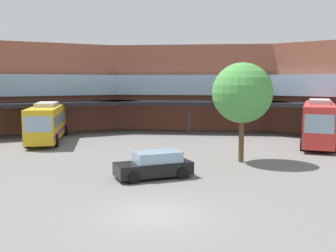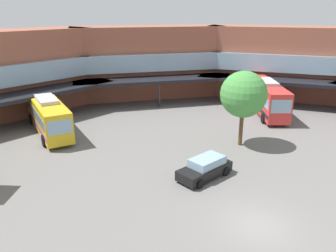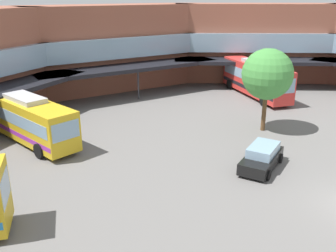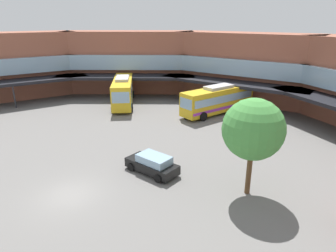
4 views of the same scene
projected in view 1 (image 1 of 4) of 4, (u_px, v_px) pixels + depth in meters
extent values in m
plane|color=slate|center=(154.00, 215.00, 16.80)|extent=(114.97, 114.97, 0.00)
cube|color=#93543F|center=(192.00, 87.00, 48.35)|extent=(21.76, 11.78, 9.69)
cube|color=#8CADC6|center=(192.00, 85.00, 47.72)|extent=(19.82, 11.40, 2.26)
cube|color=black|center=(190.00, 103.00, 43.59)|extent=(21.18, 9.86, 0.40)
cylinder|color=#2D2D33|center=(189.00, 119.00, 42.19)|extent=(0.20, 0.20, 3.23)
cube|color=#93543F|center=(30.00, 88.00, 44.93)|extent=(21.76, 11.78, 9.69)
cube|color=#8CADC6|center=(31.00, 85.00, 44.37)|extent=(19.82, 11.40, 2.26)
cube|color=black|center=(38.00, 104.00, 40.70)|extent=(21.18, 9.86, 0.40)
cylinder|color=#2D2D33|center=(42.00, 122.00, 39.47)|extent=(0.20, 0.20, 3.23)
cube|color=red|center=(319.00, 122.00, 35.37)|extent=(7.88, 10.97, 3.29)
cube|color=#8CADC6|center=(319.00, 118.00, 35.33)|extent=(7.57, 10.41, 1.05)
cube|color=black|center=(318.00, 132.00, 35.47)|extent=(7.78, 10.78, 0.39)
cube|color=#8CADC6|center=(319.00, 124.00, 30.09)|extent=(1.89, 1.19, 1.45)
cube|color=#B2B2B7|center=(319.00, 101.00, 35.17)|extent=(3.54, 4.37, 0.36)
cylinder|color=black|center=(334.00, 145.00, 31.53)|extent=(0.82, 1.10, 1.10)
cylinder|color=black|center=(302.00, 144.00, 32.36)|extent=(0.82, 1.10, 1.10)
cylinder|color=black|center=(331.00, 133.00, 38.71)|extent=(0.82, 1.10, 1.10)
cylinder|color=black|center=(305.00, 132.00, 39.54)|extent=(0.82, 1.10, 1.10)
cube|color=gold|center=(47.00, 122.00, 37.37)|extent=(2.76, 10.92, 2.92)
cube|color=#8CADC6|center=(47.00, 118.00, 37.33)|extent=(2.79, 10.27, 0.93)
cube|color=purple|center=(48.00, 130.00, 37.46)|extent=(2.78, 10.70, 0.35)
cube|color=#8CADC6|center=(38.00, 124.00, 32.05)|extent=(2.14, 0.19, 1.28)
cube|color=#B2B2B7|center=(47.00, 104.00, 37.19)|extent=(1.82, 3.96, 0.36)
cylinder|color=black|center=(56.00, 141.00, 34.07)|extent=(0.33, 1.11, 1.10)
cylinder|color=black|center=(27.00, 141.00, 33.70)|extent=(0.33, 1.11, 1.10)
cylinder|color=black|center=(65.00, 130.00, 41.32)|extent=(0.33, 1.11, 1.10)
cylinder|color=black|center=(41.00, 131.00, 40.95)|extent=(0.33, 1.11, 1.10)
cube|color=black|center=(153.00, 168.00, 23.20)|extent=(4.67, 2.63, 0.75)
cube|color=#8CADC6|center=(157.00, 157.00, 23.22)|extent=(2.90, 2.07, 0.60)
cylinder|color=black|center=(134.00, 178.00, 21.86)|extent=(0.69, 0.35, 0.66)
cylinder|color=black|center=(125.00, 171.00, 23.52)|extent=(0.69, 0.35, 0.66)
cylinder|color=black|center=(182.00, 173.00, 22.94)|extent=(0.69, 0.35, 0.66)
cylinder|color=black|center=(171.00, 167.00, 24.60)|extent=(0.69, 0.35, 0.66)
cylinder|color=brown|center=(241.00, 136.00, 27.65)|extent=(0.36, 0.36, 3.66)
sphere|color=#479342|center=(242.00, 93.00, 27.32)|extent=(4.14, 4.14, 4.14)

